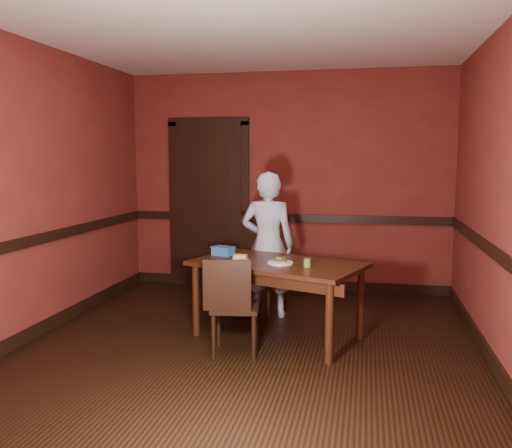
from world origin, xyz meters
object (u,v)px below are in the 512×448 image
at_px(chair_far, 260,264).
at_px(chair_near, 235,305).
at_px(sandwich_plate, 280,262).
at_px(dining_table, 277,300).
at_px(sauce_jar, 307,263).
at_px(cheese_saucer, 240,258).
at_px(person, 268,244).
at_px(food_tub, 223,251).

relative_size(chair_far, chair_near, 1.20).
bearing_deg(sandwich_plate, dining_table, 118.24).
xyz_separation_m(sauce_jar, cheese_saucer, (-0.64, 0.20, -0.02)).
bearing_deg(person, sandwich_plate, 106.13).
height_order(person, cheese_saucer, person).
relative_size(sandwich_plate, food_tub, 0.97).
relative_size(person, food_tub, 6.29).
xyz_separation_m(dining_table, cheese_saucer, (-0.35, 0.03, 0.37)).
distance_m(chair_far, cheese_saucer, 0.87).
relative_size(sauce_jar, food_tub, 0.32).
height_order(person, sandwich_plate, person).
xyz_separation_m(chair_far, cheese_saucer, (-0.02, -0.84, 0.22)).
bearing_deg(chair_far, person, -41.20).
bearing_deg(food_tub, dining_table, -2.40).
relative_size(chair_near, sandwich_plate, 3.59).
distance_m(dining_table, food_tub, 0.74).
relative_size(chair_near, food_tub, 3.49).
xyz_separation_m(chair_far, sauce_jar, (0.63, -1.04, 0.24)).
relative_size(dining_table, chair_near, 1.80).
height_order(dining_table, person, person).
height_order(dining_table, food_tub, food_tub).
relative_size(dining_table, cheese_saucer, 9.48).
bearing_deg(chair_near, dining_table, -128.86).
distance_m(chair_far, person, 0.33).
bearing_deg(food_tub, chair_near, -47.73).
distance_m(dining_table, cheese_saucer, 0.51).
height_order(chair_far, food_tub, chair_far).
bearing_deg(sandwich_plate, sauce_jar, -22.18).
bearing_deg(chair_near, food_tub, -75.71).
bearing_deg(person, sauce_jar, 118.13).
relative_size(chair_near, sauce_jar, 10.86).
distance_m(chair_far, food_tub, 0.72).
bearing_deg(cheese_saucer, chair_near, -81.62).
bearing_deg(chair_near, sauce_jar, -160.58).
bearing_deg(cheese_saucer, chair_far, 88.70).
bearing_deg(sauce_jar, sandwich_plate, 157.82).
bearing_deg(chair_far, cheese_saucer, -75.51).
height_order(cheese_saucer, food_tub, food_tub).
xyz_separation_m(chair_near, food_tub, (-0.29, 0.71, 0.33)).
bearing_deg(sauce_jar, chair_near, -152.26).
xyz_separation_m(dining_table, sauce_jar, (0.29, -0.17, 0.39)).
relative_size(person, cheese_saucer, 9.49).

